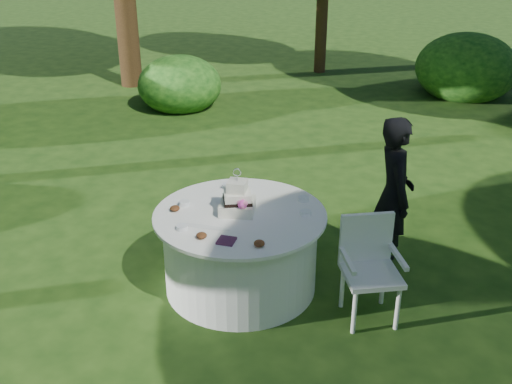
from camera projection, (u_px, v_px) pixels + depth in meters
ground at (241, 285)px, 5.68m from camera, size 80.00×80.00×0.00m
napkins at (226, 241)px, 4.89m from camera, size 0.14×0.14×0.02m
feather_plume at (204, 227)px, 5.11m from camera, size 0.48×0.07×0.01m
guest at (394, 195)px, 5.67m from camera, size 0.53×0.65×1.56m
table at (240, 250)px, 5.51m from camera, size 1.56×1.56×0.77m
cake at (238, 200)px, 5.33m from camera, size 0.35×0.35×0.42m
chair at (369, 261)px, 5.09m from camera, size 0.61×0.61×0.91m
votives at (241, 205)px, 5.46m from camera, size 1.21×1.00×0.04m
petal_cups at (210, 228)px, 5.05m from camera, size 0.99×0.49×0.05m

